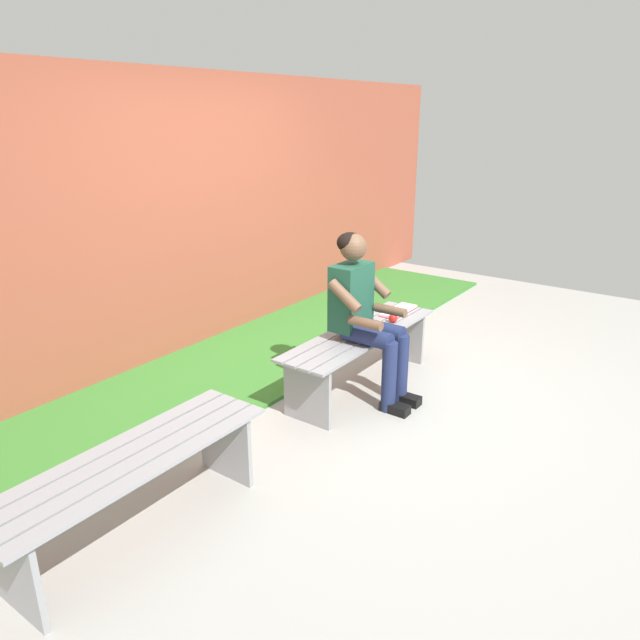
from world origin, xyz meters
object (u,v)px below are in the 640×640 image
(apple, at_px, (393,318))
(book_open, at_px, (398,311))
(bench_far, at_px, (134,476))
(bench_near, at_px, (361,346))
(person_seated, at_px, (365,310))

(apple, height_order, book_open, apple)
(bench_far, relative_size, apple, 20.43)
(bench_far, bearing_deg, bench_near, 180.00)
(bench_near, xyz_separation_m, apple, (-0.34, 0.09, 0.15))
(person_seated, bearing_deg, book_open, -171.87)
(apple, bearing_deg, person_seated, 1.25)
(bench_near, xyz_separation_m, bench_far, (2.17, 0.00, -0.00))
(bench_near, relative_size, person_seated, 1.29)
(bench_far, distance_m, book_open, 2.78)
(bench_far, relative_size, person_seated, 1.19)
(bench_far, bearing_deg, person_seated, 177.13)
(person_seated, distance_m, apple, 0.51)
(bench_far, distance_m, person_seated, 2.08)
(bench_near, bearing_deg, apple, 164.93)
(person_seated, xyz_separation_m, book_open, (-0.73, -0.10, -0.22))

